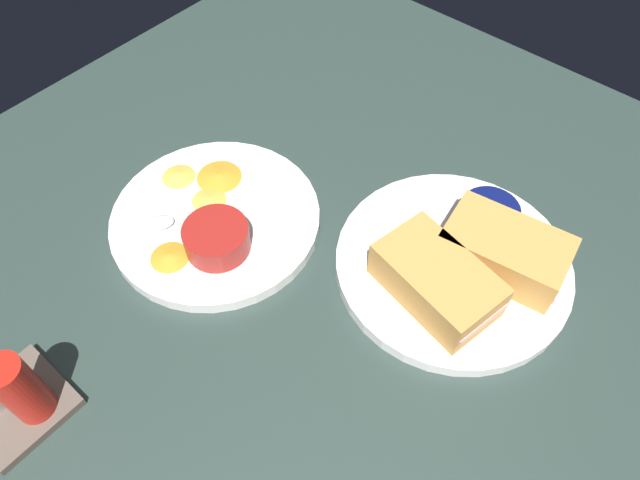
{
  "coord_description": "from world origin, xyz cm",
  "views": [
    {
      "loc": [
        -20.35,
        25.05,
        55.2
      ],
      "look_at": [
        5.03,
        -4.5,
        3.0
      ],
      "focal_mm": 32.82,
      "sensor_mm": 36.0,
      "label": 1
    }
  ],
  "objects_px": {
    "sandwich_half_far": "(504,251)",
    "plate_chips_companion": "(217,218)",
    "spoon_by_gravy_ramekin": "(172,221)",
    "plate_sandwich_main": "(452,265)",
    "spoon_by_dark_ramekin": "(468,261)",
    "ramekin_dark_sauce": "(487,218)",
    "condiment_caddy": "(10,395)",
    "sandwich_half_near": "(437,280)",
    "ramekin_light_gravy": "(216,238)"
  },
  "relations": [
    {
      "from": "sandwich_half_near",
      "to": "sandwich_half_far",
      "type": "relative_size",
      "value": 1.01
    },
    {
      "from": "sandwich_half_near",
      "to": "condiment_caddy",
      "type": "height_order",
      "value": "condiment_caddy"
    },
    {
      "from": "sandwich_half_far",
      "to": "ramekin_light_gravy",
      "type": "distance_m",
      "value": 0.32
    },
    {
      "from": "sandwich_half_far",
      "to": "spoon_by_gravy_ramekin",
      "type": "height_order",
      "value": "sandwich_half_far"
    },
    {
      "from": "sandwich_half_near",
      "to": "plate_chips_companion",
      "type": "relative_size",
      "value": 0.58
    },
    {
      "from": "plate_chips_companion",
      "to": "condiment_caddy",
      "type": "relative_size",
      "value": 2.61
    },
    {
      "from": "ramekin_dark_sauce",
      "to": "spoon_by_gravy_ramekin",
      "type": "xyz_separation_m",
      "value": [
        0.28,
        0.23,
        -0.02
      ]
    },
    {
      "from": "condiment_caddy",
      "to": "plate_sandwich_main",
      "type": "bearing_deg",
      "value": -118.74
    },
    {
      "from": "ramekin_dark_sauce",
      "to": "plate_sandwich_main",
      "type": "bearing_deg",
      "value": 87.8
    },
    {
      "from": "sandwich_half_far",
      "to": "spoon_by_dark_ramekin",
      "type": "distance_m",
      "value": 0.04
    },
    {
      "from": "spoon_by_dark_ramekin",
      "to": "condiment_caddy",
      "type": "bearing_deg",
      "value": 60.26
    },
    {
      "from": "plate_sandwich_main",
      "to": "spoon_by_dark_ramekin",
      "type": "height_order",
      "value": "spoon_by_dark_ramekin"
    },
    {
      "from": "plate_chips_companion",
      "to": "ramekin_light_gravy",
      "type": "height_order",
      "value": "ramekin_light_gravy"
    },
    {
      "from": "condiment_caddy",
      "to": "sandwich_half_near",
      "type": "bearing_deg",
      "value": -122.66
    },
    {
      "from": "sandwich_half_far",
      "to": "ramekin_dark_sauce",
      "type": "bearing_deg",
      "value": -37.72
    },
    {
      "from": "ramekin_light_gravy",
      "to": "sandwich_half_near",
      "type": "bearing_deg",
      "value": -153.74
    },
    {
      "from": "sandwich_half_near",
      "to": "spoon_by_gravy_ramekin",
      "type": "distance_m",
      "value": 0.31
    },
    {
      "from": "sandwich_half_near",
      "to": "plate_chips_companion",
      "type": "bearing_deg",
      "value": 16.73
    },
    {
      "from": "spoon_by_gravy_ramekin",
      "to": "plate_sandwich_main",
      "type": "bearing_deg",
      "value": -148.92
    },
    {
      "from": "ramekin_dark_sauce",
      "to": "plate_chips_companion",
      "type": "xyz_separation_m",
      "value": [
        0.25,
        0.19,
        -0.03
      ]
    },
    {
      "from": "spoon_by_dark_ramekin",
      "to": "spoon_by_gravy_ramekin",
      "type": "bearing_deg",
      "value": 30.9
    },
    {
      "from": "condiment_caddy",
      "to": "plate_chips_companion",
      "type": "bearing_deg",
      "value": -84.61
    },
    {
      "from": "ramekin_dark_sauce",
      "to": "spoon_by_dark_ramekin",
      "type": "xyz_separation_m",
      "value": [
        -0.01,
        0.05,
        -0.02
      ]
    },
    {
      "from": "spoon_by_dark_ramekin",
      "to": "condiment_caddy",
      "type": "height_order",
      "value": "condiment_caddy"
    },
    {
      "from": "plate_sandwich_main",
      "to": "sandwich_half_far",
      "type": "bearing_deg",
      "value": -143.2
    },
    {
      "from": "sandwich_half_far",
      "to": "ramekin_dark_sauce",
      "type": "height_order",
      "value": "sandwich_half_far"
    },
    {
      "from": "sandwich_half_near",
      "to": "condiment_caddy",
      "type": "relative_size",
      "value": 1.51
    },
    {
      "from": "sandwich_half_near",
      "to": "plate_sandwich_main",
      "type": "bearing_deg",
      "value": -83.2
    },
    {
      "from": "sandwich_half_near",
      "to": "spoon_by_dark_ramekin",
      "type": "xyz_separation_m",
      "value": [
        -0.01,
        -0.06,
        -0.02
      ]
    },
    {
      "from": "plate_sandwich_main",
      "to": "spoon_by_gravy_ramekin",
      "type": "xyz_separation_m",
      "value": [
        0.28,
        0.17,
        0.01
      ]
    },
    {
      "from": "plate_sandwich_main",
      "to": "spoon_by_dark_ramekin",
      "type": "distance_m",
      "value": 0.02
    },
    {
      "from": "spoon_by_gravy_ramekin",
      "to": "plate_chips_companion",
      "type": "bearing_deg",
      "value": -125.3
    },
    {
      "from": "ramekin_dark_sauce",
      "to": "condiment_caddy",
      "type": "xyz_separation_m",
      "value": [
        0.23,
        0.47,
        -0.0
      ]
    },
    {
      "from": "sandwich_half_far",
      "to": "plate_chips_companion",
      "type": "distance_m",
      "value": 0.33
    },
    {
      "from": "spoon_by_dark_ramekin",
      "to": "plate_chips_companion",
      "type": "distance_m",
      "value": 0.3
    },
    {
      "from": "sandwich_half_near",
      "to": "sandwich_half_far",
      "type": "bearing_deg",
      "value": -113.2
    },
    {
      "from": "ramekin_light_gravy",
      "to": "sandwich_half_far",
      "type": "bearing_deg",
      "value": -143.45
    },
    {
      "from": "condiment_caddy",
      "to": "sandwich_half_far",
      "type": "bearing_deg",
      "value": -121.06
    },
    {
      "from": "ramekin_dark_sauce",
      "to": "condiment_caddy",
      "type": "height_order",
      "value": "condiment_caddy"
    },
    {
      "from": "ramekin_dark_sauce",
      "to": "sandwich_half_far",
      "type": "bearing_deg",
      "value": 142.28
    },
    {
      "from": "ramekin_light_gravy",
      "to": "condiment_caddy",
      "type": "height_order",
      "value": "condiment_caddy"
    },
    {
      "from": "sandwich_half_near",
      "to": "spoon_by_dark_ramekin",
      "type": "bearing_deg",
      "value": -97.29
    },
    {
      "from": "ramekin_light_gravy",
      "to": "spoon_by_gravy_ramekin",
      "type": "xyz_separation_m",
      "value": [
        0.07,
        0.01,
        -0.01
      ]
    },
    {
      "from": "ramekin_dark_sauce",
      "to": "spoon_by_gravy_ramekin",
      "type": "relative_size",
      "value": 0.74
    },
    {
      "from": "plate_sandwich_main",
      "to": "ramekin_light_gravy",
      "type": "height_order",
      "value": "ramekin_light_gravy"
    },
    {
      "from": "spoon_by_dark_ramekin",
      "to": "plate_chips_companion",
      "type": "relative_size",
      "value": 0.4
    },
    {
      "from": "plate_chips_companion",
      "to": "ramekin_light_gravy",
      "type": "bearing_deg",
      "value": 140.19
    },
    {
      "from": "sandwich_half_far",
      "to": "spoon_by_dark_ramekin",
      "type": "xyz_separation_m",
      "value": [
        0.03,
        0.02,
        -0.02
      ]
    },
    {
      "from": "plate_sandwich_main",
      "to": "condiment_caddy",
      "type": "height_order",
      "value": "condiment_caddy"
    },
    {
      "from": "sandwich_half_near",
      "to": "ramekin_light_gravy",
      "type": "height_order",
      "value": "sandwich_half_near"
    }
  ]
}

